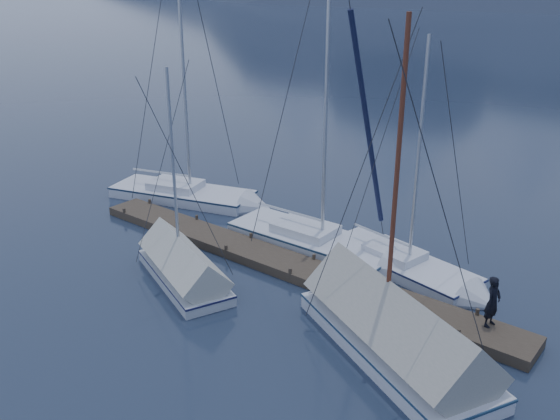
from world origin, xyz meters
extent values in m
plane|color=#151F31|center=(0.00, 0.00, 0.00)|extent=(1000.00, 1000.00, 0.00)
cube|color=#382D23|center=(0.00, 2.00, 0.17)|extent=(18.00, 1.50, 0.34)
cube|color=black|center=(-6.00, 2.00, -0.05)|extent=(3.00, 1.30, 0.30)
cube|color=black|center=(0.00, 2.00, -0.05)|extent=(3.00, 1.30, 0.30)
cube|color=black|center=(6.00, 2.00, -0.05)|extent=(3.00, 1.30, 0.30)
cylinder|color=#382D23|center=(-8.00, 2.70, 0.35)|extent=(0.12, 0.12, 0.35)
cylinder|color=#382D23|center=(-8.00, 1.30, 0.35)|extent=(0.12, 0.12, 0.35)
cylinder|color=#382D23|center=(-5.00, 2.70, 0.35)|extent=(0.12, 0.12, 0.35)
cylinder|color=#382D23|center=(-5.00, 1.30, 0.35)|extent=(0.12, 0.12, 0.35)
cylinder|color=#382D23|center=(-2.00, 2.70, 0.35)|extent=(0.12, 0.12, 0.35)
cylinder|color=#382D23|center=(-2.00, 1.30, 0.35)|extent=(0.12, 0.12, 0.35)
cylinder|color=#382D23|center=(1.00, 2.70, 0.35)|extent=(0.12, 0.12, 0.35)
cylinder|color=#382D23|center=(1.00, 1.30, 0.35)|extent=(0.12, 0.12, 0.35)
cylinder|color=#382D23|center=(4.00, 2.70, 0.35)|extent=(0.12, 0.12, 0.35)
cylinder|color=#382D23|center=(4.00, 1.30, 0.35)|extent=(0.12, 0.12, 0.35)
cylinder|color=#382D23|center=(7.00, 2.70, 0.35)|extent=(0.12, 0.12, 0.35)
cylinder|color=#382D23|center=(7.00, 1.30, 0.35)|extent=(0.12, 0.12, 0.35)
cube|color=silver|center=(-7.96, 4.62, 0.13)|extent=(7.08, 4.10, 0.74)
cube|color=silver|center=(-7.96, 4.62, -0.20)|extent=(5.82, 2.84, 0.34)
cube|color=#162A44|center=(-7.96, 4.62, 0.45)|extent=(7.15, 4.14, 0.07)
cone|color=silver|center=(-4.27, 5.75, 0.13)|extent=(1.81, 2.42, 2.15)
cube|color=silver|center=(-8.28, 4.53, 0.67)|extent=(2.71, 2.19, 0.34)
cylinder|color=#B2B7BF|center=(-7.54, 4.75, 4.98)|extent=(0.13, 0.13, 8.96)
cylinder|color=#B2B7BF|center=(-9.03, 4.30, 1.18)|extent=(2.92, 0.98, 0.10)
cylinder|color=#26262B|center=(-5.93, 5.24, 4.98)|extent=(1.01, 3.25, 8.97)
cube|color=silver|center=(-0.09, 4.13, 0.14)|extent=(6.82, 2.39, 0.75)
cube|color=silver|center=(-0.09, 4.13, -0.20)|extent=(5.78, 1.35, 0.34)
cube|color=navy|center=(-0.09, 4.13, 0.45)|extent=(6.89, 2.41, 0.07)
cone|color=silver|center=(3.80, 4.20, 0.14)|extent=(1.28, 2.19, 2.17)
cube|color=silver|center=(-0.43, 4.12, 0.68)|extent=(2.40, 1.63, 0.34)
cylinder|color=#B2B7BF|center=(0.36, 4.14, 5.03)|extent=(0.14, 0.14, 9.04)
cylinder|color=#B2B7BF|center=(-1.22, 4.11, 1.19)|extent=(3.05, 0.16, 0.10)
cylinder|color=#26262B|center=(2.05, 4.17, 5.03)|extent=(0.09, 3.41, 9.05)
cube|color=silver|center=(3.47, 4.54, 0.12)|extent=(6.05, 3.02, 0.64)
cube|color=silver|center=(3.47, 4.54, -0.17)|extent=(5.03, 2.00, 0.29)
cube|color=#19204C|center=(3.47, 4.54, 0.39)|extent=(6.11, 3.05, 0.06)
cone|color=silver|center=(6.73, 3.89, 0.12)|extent=(1.40, 2.02, 1.85)
cube|color=silver|center=(3.19, 4.60, 0.58)|extent=(2.25, 1.72, 0.29)
cylinder|color=#B2B7BF|center=(3.85, 4.47, 4.29)|extent=(0.12, 0.12, 7.71)
cylinder|color=#B2B7BF|center=(2.52, 4.73, 1.01)|extent=(2.57, 0.59, 0.09)
cylinder|color=#26262B|center=(5.26, 4.18, 4.29)|extent=(0.59, 2.86, 7.72)
cube|color=silver|center=(5.75, -0.19, 0.13)|extent=(6.97, 5.05, 0.70)
cube|color=silver|center=(5.75, -0.19, -0.19)|extent=(5.61, 3.66, 0.32)
cube|color=navy|center=(5.75, -0.19, 0.43)|extent=(7.04, 5.10, 0.06)
cone|color=silver|center=(2.36, 1.50, 0.13)|extent=(2.05, 2.54, 2.25)
cylinder|color=#592819|center=(5.37, 0.00, 4.75)|extent=(0.13, 0.13, 8.54)
cylinder|color=#592819|center=(6.71, -0.66, 1.12)|extent=(2.71, 1.41, 0.10)
cylinder|color=#26262B|center=(3.89, 0.74, 4.75)|extent=(1.50, 3.00, 8.55)
cube|color=gray|center=(5.75, -0.19, 0.91)|extent=(6.70, 4.94, 2.39)
cube|color=silver|center=(-1.88, -0.93, 0.10)|extent=(5.07, 3.38, 0.56)
cube|color=silver|center=(-1.88, -0.93, -0.15)|extent=(4.12, 2.39, 0.26)
cube|color=#151741|center=(-1.88, -0.93, 0.34)|extent=(5.12, 3.41, 0.05)
cone|color=silver|center=(-4.45, 0.11, 0.10)|extent=(1.48, 1.87, 1.64)
cylinder|color=#B2B7BF|center=(-2.19, -0.80, 3.80)|extent=(0.10, 0.10, 6.83)
cylinder|color=#B2B7BF|center=(-1.08, -1.25, 0.90)|extent=(2.02, 0.88, 0.08)
cylinder|color=#26262B|center=(-3.30, -0.35, 3.80)|extent=(0.92, 2.24, 6.83)
cube|color=#AEAEA3|center=(-1.88, -0.93, 0.73)|extent=(4.86, 3.31, 1.74)
imported|color=black|center=(7.50, 2.35, 1.12)|extent=(0.45, 0.61, 1.55)
camera|label=1|loc=(11.94, -12.98, 9.76)|focal=38.00mm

